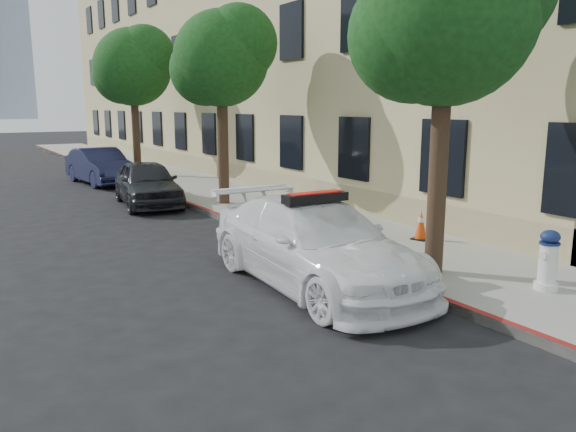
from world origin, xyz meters
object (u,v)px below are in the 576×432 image
(fire_hydrant, at_px, (548,261))
(parked_car_mid, at_px, (147,183))
(police_car, at_px, (315,243))
(parked_car_far, at_px, (100,166))
(traffic_cone, at_px, (421,225))

(fire_hydrant, bearing_deg, parked_car_mid, 98.30)
(police_car, height_order, parked_car_far, police_car)
(parked_car_mid, height_order, parked_car_far, parked_car_far)
(parked_car_far, relative_size, traffic_cone, 6.64)
(parked_car_mid, xyz_separation_m, parked_car_far, (-0.00, 5.46, 0.01))
(police_car, bearing_deg, parked_car_far, 91.52)
(parked_car_mid, relative_size, traffic_cone, 6.33)
(parked_car_far, height_order, traffic_cone, parked_car_far)
(police_car, height_order, parked_car_mid, police_car)
(parked_car_mid, xyz_separation_m, fire_hydrant, (2.46, -11.16, -0.06))
(traffic_cone, bearing_deg, fire_hydrant, -102.63)
(parked_car_mid, bearing_deg, traffic_cone, -59.90)
(police_car, relative_size, parked_car_mid, 1.25)
(parked_car_mid, distance_m, parked_car_far, 5.46)
(parked_car_mid, height_order, traffic_cone, parked_car_mid)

